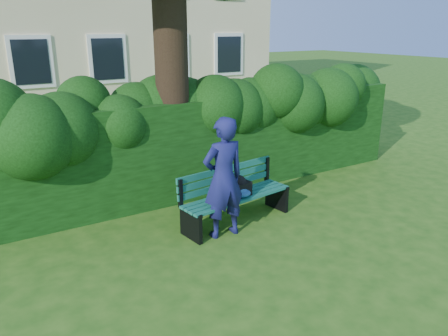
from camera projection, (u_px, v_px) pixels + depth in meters
ground at (245, 238)px, 6.58m from camera, size 80.00×80.00×0.00m
hedge at (179, 148)px, 8.08m from camera, size 10.00×1.00×1.80m
park_bench at (235, 193)px, 6.99m from camera, size 1.97×0.80×0.89m
man_reading at (223, 178)px, 6.42m from camera, size 0.67×0.44×1.84m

